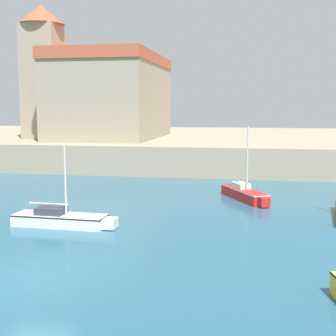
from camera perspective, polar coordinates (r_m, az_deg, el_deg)
name	(u,v)px	position (r m, az deg, el deg)	size (l,w,h in m)	color
ground_plane	(34,278)	(18.09, -16.01, -12.79)	(200.00, 200.00, 0.00)	#235670
quay_seawall	(193,144)	(60.54, 3.01, 2.88)	(120.00, 40.00, 2.70)	gray
sailboat_white_0	(61,219)	(25.09, -12.88, -6.06)	(5.60, 1.65, 4.21)	white
sailboat_red_4	(244,193)	(31.75, 9.30, -3.03)	(3.34, 5.19, 4.95)	red
church	(104,93)	(53.48, -7.82, 9.06)	(14.78, 16.97, 14.30)	gray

